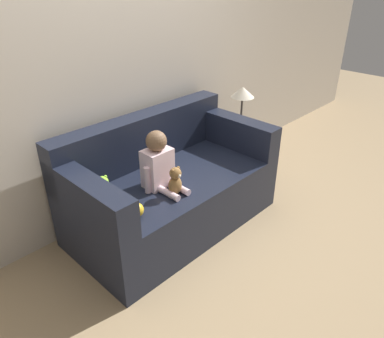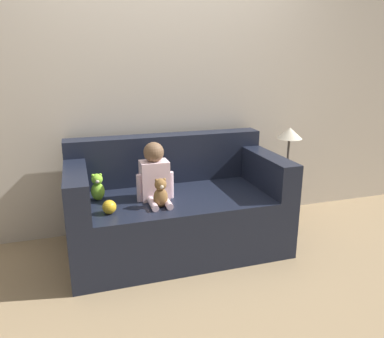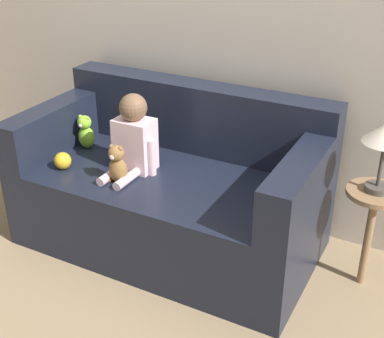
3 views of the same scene
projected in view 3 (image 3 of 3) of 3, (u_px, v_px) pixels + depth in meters
ground_plane at (170, 242)px, 3.13m from camera, size 12.00×12.00×0.00m
couch at (173, 190)px, 3.02m from camera, size 1.64×0.87×0.87m
person_baby at (134, 138)px, 2.87m from camera, size 0.28×0.34×0.43m
teddy_bear_brown at (117, 165)px, 2.77m from camera, size 0.13×0.10×0.21m
plush_toy_side at (86, 132)px, 3.16m from camera, size 0.10×0.09×0.21m
toy_ball at (63, 161)px, 2.94m from camera, size 0.10×0.10×0.10m
side_table at (381, 164)px, 2.50m from camera, size 0.29×0.29×0.90m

